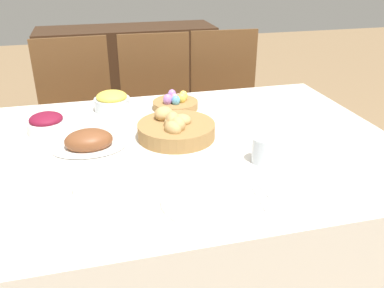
{
  "coord_description": "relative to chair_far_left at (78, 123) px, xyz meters",
  "views": [
    {
      "loc": [
        -0.33,
        -1.35,
        1.43
      ],
      "look_at": [
        -0.02,
        -0.09,
        0.81
      ],
      "focal_mm": 38.0,
      "sensor_mm": 36.0,
      "label": 1
    }
  ],
  "objects": [
    {
      "name": "dining_table",
      "position": [
        0.44,
        -0.92,
        -0.14
      ],
      "size": [
        1.58,
        1.18,
        0.77
      ],
      "color": "white",
      "rests_on": "ground"
    },
    {
      "name": "chair_far_left",
      "position": [
        0.0,
        0.0,
        0.0
      ],
      "size": [
        0.43,
        0.43,
        1.0
      ],
      "rotation": [
        0.0,
        0.0,
        0.03
      ],
      "color": "brown",
      "rests_on": "ground"
    },
    {
      "name": "chair_far_center",
      "position": [
        0.47,
        -0.0,
        0.0
      ],
      "size": [
        0.44,
        0.44,
        1.0
      ],
      "rotation": [
        0.0,
        0.0,
        -0.04
      ],
      "color": "brown",
      "rests_on": "ground"
    },
    {
      "name": "chair_far_right",
      "position": [
        0.91,
        -0.0,
        0.0
      ],
      "size": [
        0.44,
        0.44,
        1.0
      ],
      "rotation": [
        0.0,
        0.0,
        -0.06
      ],
      "color": "brown",
      "rests_on": "ground"
    },
    {
      "name": "sideboard",
      "position": [
        0.4,
        1.03,
        -0.09
      ],
      "size": [
        1.39,
        0.44,
        0.89
      ],
      "color": "#3D2616",
      "rests_on": "ground"
    },
    {
      "name": "bread_basket",
      "position": [
        0.4,
        -0.86,
        0.28
      ],
      "size": [
        0.3,
        0.3,
        0.11
      ],
      "color": "#9E7542",
      "rests_on": "dining_table"
    },
    {
      "name": "egg_basket",
      "position": [
        0.46,
        -0.54,
        0.27
      ],
      "size": [
        0.21,
        0.21,
        0.08
      ],
      "color": "#9E7542",
      "rests_on": "dining_table"
    },
    {
      "name": "ham_platter",
      "position": [
        0.07,
        -0.87,
        0.27
      ],
      "size": [
        0.27,
        0.19,
        0.08
      ],
      "color": "white",
      "rests_on": "dining_table"
    },
    {
      "name": "pineapple_bowl",
      "position": [
        0.18,
        -0.49,
        0.29
      ],
      "size": [
        0.16,
        0.16,
        0.09
      ],
      "color": "silver",
      "rests_on": "dining_table"
    },
    {
      "name": "beet_salad_bowl",
      "position": [
        -0.09,
        -0.68,
        0.28
      ],
      "size": [
        0.15,
        0.15,
        0.08
      ],
      "color": "white",
      "rests_on": "dining_table"
    },
    {
      "name": "dinner_plate",
      "position": [
        0.39,
        -1.32,
        0.25
      ],
      "size": [
        0.27,
        0.27,
        0.01
      ],
      "color": "white",
      "rests_on": "dining_table"
    },
    {
      "name": "fork",
      "position": [
        0.23,
        -1.32,
        0.25
      ],
      "size": [
        0.02,
        0.18,
        0.0
      ],
      "rotation": [
        0.0,
        0.0,
        -0.08
      ],
      "color": "silver",
      "rests_on": "dining_table"
    },
    {
      "name": "knife",
      "position": [
        0.54,
        -1.32,
        0.25
      ],
      "size": [
        0.02,
        0.18,
        0.0
      ],
      "rotation": [
        0.0,
        0.0,
        -0.08
      ],
      "color": "silver",
      "rests_on": "dining_table"
    },
    {
      "name": "spoon",
      "position": [
        0.57,
        -1.32,
        0.25
      ],
      "size": [
        0.02,
        0.18,
        0.0
      ],
      "rotation": [
        0.0,
        0.0,
        0.08
      ],
      "color": "silver",
      "rests_on": "dining_table"
    },
    {
      "name": "drinking_cup",
      "position": [
        0.64,
        -1.13,
        0.29
      ],
      "size": [
        0.08,
        0.08,
        0.09
      ],
      "color": "silver",
      "rests_on": "dining_table"
    },
    {
      "name": "butter_dish",
      "position": [
        0.08,
        -1.15,
        0.26
      ],
      "size": [
        0.13,
        0.08,
        0.03
      ],
      "color": "white",
      "rests_on": "dining_table"
    }
  ]
}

